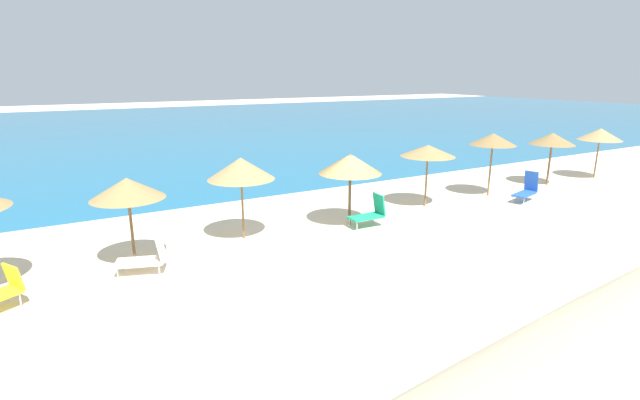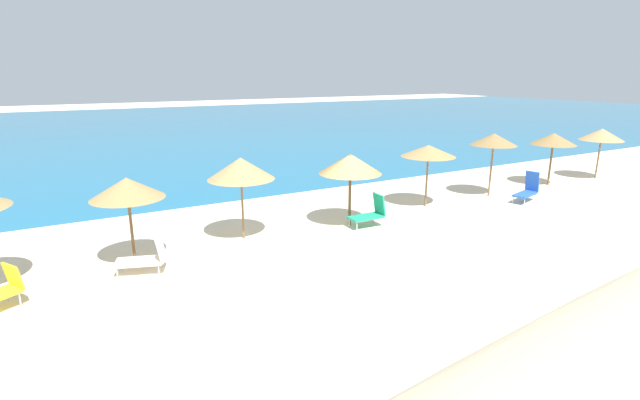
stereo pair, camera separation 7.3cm
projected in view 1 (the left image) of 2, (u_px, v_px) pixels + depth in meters
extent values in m
plane|color=beige|center=(357.00, 237.00, 15.61)|extent=(160.00, 160.00, 0.00)
cube|color=#1E6B93|center=(151.00, 129.00, 45.70)|extent=(160.00, 59.14, 0.01)
cylinder|color=brown|center=(132.00, 229.00, 13.13)|extent=(0.08, 0.08, 2.08)
cone|color=#9E7F4C|center=(127.00, 188.00, 12.82)|extent=(2.00, 2.00, 0.58)
cylinder|color=brown|center=(243.00, 207.00, 15.20)|extent=(0.07, 0.07, 2.14)
cone|color=tan|center=(241.00, 168.00, 14.87)|extent=(2.14, 2.14, 0.70)
cylinder|color=brown|center=(350.00, 197.00, 16.62)|extent=(0.10, 0.10, 2.02)
cone|color=olive|center=(350.00, 164.00, 16.30)|extent=(2.21, 2.21, 0.68)
cylinder|color=brown|center=(426.00, 180.00, 18.95)|extent=(0.08, 0.08, 2.19)
cone|color=#9E7F4C|center=(428.00, 151.00, 18.64)|extent=(2.16, 2.16, 0.45)
cylinder|color=brown|center=(490.00, 169.00, 20.54)|extent=(0.08, 0.08, 2.40)
cone|color=olive|center=(493.00, 139.00, 20.20)|extent=(1.96, 1.96, 0.51)
cylinder|color=brown|center=(549.00, 163.00, 22.59)|extent=(0.09, 0.09, 2.11)
cone|color=olive|center=(552.00, 139.00, 22.28)|extent=(2.06, 2.06, 0.55)
cylinder|color=brown|center=(597.00, 158.00, 24.02)|extent=(0.08, 0.08, 2.11)
cone|color=tan|center=(600.00, 134.00, 23.70)|extent=(2.07, 2.07, 0.59)
cube|color=#199972|center=(366.00, 217.00, 16.52)|extent=(1.23, 0.65, 0.07)
cube|color=#199972|center=(379.00, 204.00, 16.67)|extent=(0.21, 0.62, 0.77)
cylinder|color=silver|center=(349.00, 222.00, 16.56)|extent=(0.04, 0.04, 0.33)
cylinder|color=silver|center=(357.00, 227.00, 16.12)|extent=(0.04, 0.04, 0.33)
cylinder|color=silver|center=(373.00, 218.00, 17.02)|extent=(0.04, 0.04, 0.33)
cylinder|color=silver|center=(382.00, 222.00, 16.58)|extent=(0.04, 0.04, 0.33)
cube|color=white|center=(140.00, 262.00, 12.72)|extent=(1.38, 1.02, 0.07)
cube|color=white|center=(161.00, 247.00, 12.72)|extent=(0.39, 0.68, 0.77)
cylinder|color=silver|center=(122.00, 265.00, 12.93)|extent=(0.04, 0.04, 0.28)
cylinder|color=silver|center=(117.00, 274.00, 12.40)|extent=(0.04, 0.04, 0.28)
cylinder|color=silver|center=(162.00, 263.00, 13.13)|extent=(0.04, 0.04, 0.28)
cylinder|color=silver|center=(159.00, 271.00, 12.60)|extent=(0.04, 0.04, 0.28)
cube|color=yellow|center=(13.00, 277.00, 10.93)|extent=(0.45, 0.60, 0.61)
cylinder|color=silver|center=(8.00, 295.00, 11.13)|extent=(0.04, 0.04, 0.34)
cylinder|color=silver|center=(20.00, 300.00, 10.89)|extent=(0.04, 0.04, 0.34)
cube|color=blue|center=(524.00, 194.00, 19.76)|extent=(1.41, 0.89, 0.07)
cube|color=blue|center=(531.00, 181.00, 20.06)|extent=(0.34, 0.60, 0.90)
cylinder|color=silver|center=(512.00, 200.00, 19.59)|extent=(0.04, 0.04, 0.30)
cylinder|color=silver|center=(524.00, 202.00, 19.26)|extent=(0.04, 0.04, 0.30)
cylinder|color=silver|center=(523.00, 195.00, 20.35)|extent=(0.04, 0.04, 0.30)
cylinder|color=silver|center=(535.00, 197.00, 20.02)|extent=(0.04, 0.04, 0.30)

